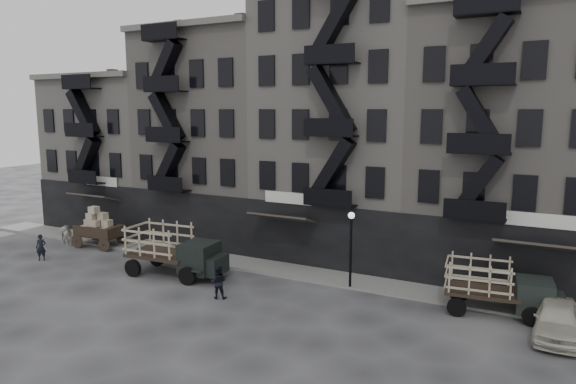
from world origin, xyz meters
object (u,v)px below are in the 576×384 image
at_px(stake_truck_east, 499,284).
at_px(pedestrian_mid, 218,282).
at_px(horse, 64,233).
at_px(stake_truck_west, 174,247).
at_px(car_east, 557,319).
at_px(wagon, 98,224).
at_px(pedestrian_west, 41,247).

relative_size(stake_truck_east, pedestrian_mid, 3.09).
relative_size(horse, stake_truck_east, 0.36).
distance_m(stake_truck_west, car_east, 20.10).
bearing_deg(car_east, wagon, 177.84).
height_order(wagon, car_east, wagon).
bearing_deg(car_east, stake_truck_west, -176.14).
xyz_separation_m(wagon, car_east, (29.03, -1.39, -0.90)).
relative_size(stake_truck_east, pedestrian_west, 3.16).
bearing_deg(wagon, pedestrian_west, -103.07).
xyz_separation_m(stake_truck_west, stake_truck_east, (17.54, 2.60, -0.22)).
bearing_deg(wagon, stake_truck_east, -3.85).
xyz_separation_m(stake_truck_west, pedestrian_mid, (4.48, -1.86, -0.84)).
xyz_separation_m(stake_truck_west, pedestrian_west, (-9.65, -1.60, -0.86)).
bearing_deg(stake_truck_east, stake_truck_west, -178.17).
height_order(stake_truck_east, pedestrian_mid, stake_truck_east).
distance_m(horse, pedestrian_west, 3.95).
bearing_deg(stake_truck_east, horse, 174.99).
bearing_deg(stake_truck_west, wagon, 159.34).
distance_m(wagon, car_east, 29.08).
xyz_separation_m(horse, stake_truck_west, (11.67, -1.79, 0.90)).
relative_size(horse, pedestrian_west, 1.13).
distance_m(stake_truck_east, pedestrian_mid, 13.81).
bearing_deg(pedestrian_west, wagon, 45.38).
height_order(wagon, stake_truck_east, wagon).
bearing_deg(pedestrian_mid, stake_truck_east, 177.68).
relative_size(car_east, pedestrian_west, 2.66).
bearing_deg(horse, stake_truck_west, -81.85).
relative_size(wagon, stake_truck_west, 0.58).
relative_size(stake_truck_west, pedestrian_west, 3.61).
distance_m(horse, stake_truck_east, 29.23).
bearing_deg(pedestrian_west, horse, 85.32).
bearing_deg(stake_truck_east, wagon, 173.53).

